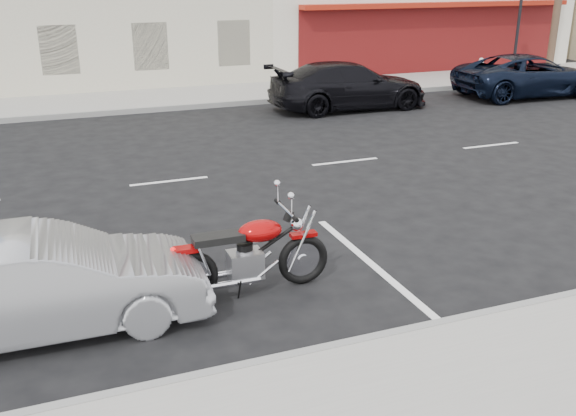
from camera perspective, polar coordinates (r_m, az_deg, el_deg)
name	(u,v)px	position (r m, az deg, el deg)	size (l,w,h in m)	color
ground	(261,171)	(13.85, -2.37, 3.30)	(120.00, 120.00, 0.00)	black
sidewalk_far	(16,109)	(21.64, -23.00, 8.14)	(80.00, 3.40, 0.15)	gray
curb_far	(16,120)	(19.97, -23.05, 7.24)	(80.00, 0.12, 0.16)	gray
traffic_light	(521,12)	(27.44, 20.01, 16.05)	(0.26, 0.30, 3.80)	black
fire_hydrant	(481,67)	(26.82, 16.76, 11.95)	(0.20, 0.20, 0.72)	beige
motorcycle	(305,249)	(8.71, 1.54, -3.63)	(2.26, 0.75, 1.13)	black
sedan_silver	(45,284)	(8.07, -20.78, -6.30)	(1.31, 3.77, 1.24)	#94969B
suv_far	(529,75)	(23.73, 20.62, 10.97)	(2.35, 5.10, 1.42)	black
car_far	(349,86)	(20.24, 5.41, 10.78)	(2.03, 4.99, 1.45)	black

